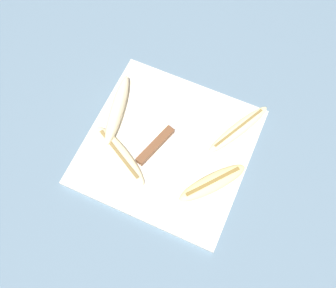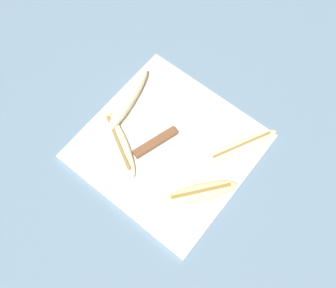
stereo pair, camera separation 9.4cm
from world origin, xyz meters
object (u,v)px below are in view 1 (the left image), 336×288
object	(u,v)px
banana_cream_curved	(119,155)
banana_golden_short	(212,183)
banana_soft_right	(238,129)
knife	(161,140)
banana_bright_far	(117,109)

from	to	relation	value
banana_cream_curved	banana_golden_short	bearing A→B (deg)	6.62
banana_soft_right	knife	bearing A→B (deg)	-147.60
knife	banana_bright_far	world-z (taller)	banana_bright_far
banana_golden_short	banana_soft_right	world-z (taller)	banana_golden_short
banana_golden_short	banana_soft_right	xyz separation A→B (m)	(0.01, 0.15, -0.00)
knife	banana_bright_far	distance (m)	0.13
knife	banana_soft_right	distance (m)	0.19
banana_cream_curved	banana_bright_far	bearing A→B (deg)	119.05
banana_cream_curved	banana_bright_far	xyz separation A→B (m)	(-0.06, 0.10, 0.01)
banana_soft_right	banana_cream_curved	size ratio (longest dim) A/B	1.00
knife	banana_cream_curved	distance (m)	0.11
knife	banana_bright_far	xyz separation A→B (m)	(-0.13, 0.03, 0.01)
knife	banana_soft_right	bearing A→B (deg)	49.57
knife	banana_cream_curved	xyz separation A→B (m)	(-0.07, -0.08, 0.00)
knife	banana_bright_far	bearing A→B (deg)	-174.22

